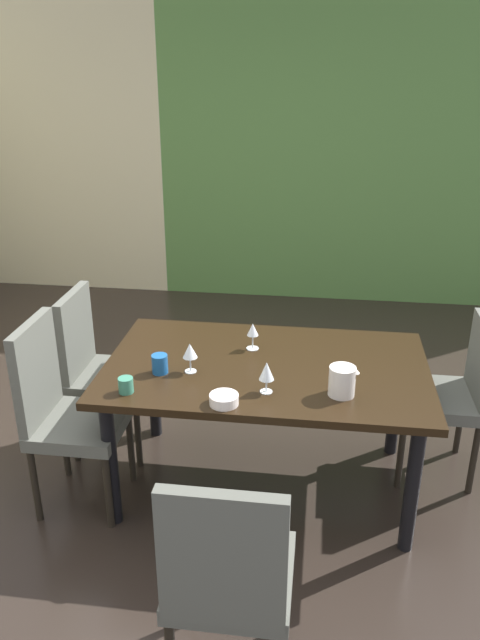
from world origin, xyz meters
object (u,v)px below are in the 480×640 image
Objects in this scene: chair_head_near at (228,575)px; wine_glass_right at (267,372)px; wine_glass_center at (190,351)px; cup_west at (160,364)px; dining_table at (266,379)px; serving_bowl_front at (224,399)px; wine_glass_near_window at (253,331)px; chair_right_far at (453,389)px; chair_left_far at (98,364)px; chair_left_near at (62,408)px; pitcher_north at (342,381)px; cup_left at (126,385)px.

wine_glass_right is (0.04, 0.94, 0.30)m from chair_head_near.
cup_west is (-0.15, -0.03, -0.06)m from wine_glass_center.
serving_bowl_front reaches higher than dining_table.
wine_glass_near_window is 0.60m from serving_bowl_front.
chair_right_far is 5.95× the size of wine_glass_right.
chair_right_far is (2.00, 0.00, -0.02)m from chair_left_far.
chair_left_near is 1.05m from wine_glass_near_window.
chair_head_near is 1.79m from chair_left_far.
chair_head_near is 6.31× the size of wine_glass_right.
serving_bowl_front is at bearing 79.49° from chair_left_near.
pitcher_north is (1.38, -0.00, 0.25)m from chair_left_near.
chair_left_near is at bearing -154.51° from wine_glass_near_window.
chair_left_near is at bearing -0.39° from chair_left_far.
wine_glass_center is at bearing 169.91° from pitcher_north.
cup_west is (0.49, 0.10, 0.23)m from chair_left_near.
wine_glass_center is at bearing 58.71° from chair_left_far.
wine_glass_center is at bearing 158.64° from wine_glass_right.
wine_glass_near_window is at bearing 38.28° from cup_west.
chair_right_far is at bearing 55.73° from chair_head_near.
chair_left_far is at bearing 139.44° from cup_west.
dining_table is at bearing 89.41° from chair_head_near.
chair_left_near is at bearing 178.78° from wine_glass_right.
dining_table is 17.08× the size of cup_west.
pitcher_north is (0.89, -0.10, 0.02)m from cup_west.
chair_head_near is at bearing -80.14° from serving_bowl_front.
wine_glass_right reaches higher than serving_bowl_front.
wine_glass_center reaches higher than serving_bowl_front.
wine_glass_right is 1.17× the size of serving_bowl_front.
cup_left is at bearing 125.64° from chair_head_near.
wine_glass_right reaches higher than cup_left.
wine_glass_center is at bearing 101.70° from chair_left_near.
pitcher_north is (0.74, -0.13, -0.04)m from wine_glass_center.
serving_bowl_front is at bearing -53.47° from wine_glass_center.
chair_left_near is 1.07m from wine_glass_right.
dining_table is 0.48m from pitcher_north.
wine_glass_right is (1.03, -0.54, 0.30)m from chair_left_far.
chair_left_near reaches higher than wine_glass_right.
wine_glass_right is 1.62× the size of cup_west.
cup_west reaches higher than dining_table.
chair_right_far is at bearing 14.55° from dining_table.
wine_glass_near_window reaches higher than pitcher_north.
wine_glass_near_window is 0.64m from pitcher_north.
cup_west is at bearing 105.39° from chair_right_far.
chair_right_far is 1.59m from cup_west.
pitcher_north is (0.38, -0.26, 0.16)m from dining_table.
cup_left reaches higher than dining_table.
wine_glass_near_window is 0.54m from cup_west.
cup_left is at bearing 73.74° from chair_left_near.
cup_left is (-0.63, -0.37, 0.12)m from dining_table.
chair_head_near is 1.08m from cup_left.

